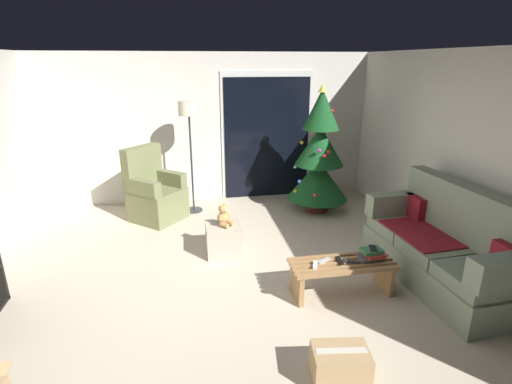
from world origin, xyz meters
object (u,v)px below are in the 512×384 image
coffee_table (342,272)px  cell_phone (373,248)px  remote_silver (324,261)px  remote_white (315,265)px  couch (444,249)px  armchair (155,194)px  cardboard_box_taped_mid_floor (340,365)px  ottoman (224,239)px  christmas_tree (319,158)px  floor_lamp (189,119)px  book_stack (372,254)px  teddy_bear_honey (224,216)px  remote_graphite (353,262)px  remote_black (340,260)px

coffee_table → cell_phone: size_ratio=7.64×
coffee_table → remote_silver: 0.24m
remote_white → cell_phone: size_ratio=1.08×
couch → armchair: 4.07m
cardboard_box_taped_mid_floor → ottoman: bearing=105.9°
remote_silver → armchair: 3.08m
couch → christmas_tree: (-0.64, 2.34, 0.50)m
couch → floor_lamp: 3.93m
cell_phone → armchair: size_ratio=0.13×
remote_white → cardboard_box_taped_mid_floor: 1.15m
couch → floor_lamp: (-2.64, 2.70, 1.11)m
book_stack → teddy_bear_honey: (-1.44, 1.13, 0.08)m
remote_silver → cell_phone: bearing=59.5°
remote_graphite → ottoman: bearing=-110.4°
remote_white → cell_phone: cell_phone is taller
couch → remote_black: size_ratio=12.68×
couch → armchair: bearing=142.6°
remote_graphite → ottoman: remote_graphite is taller
coffee_table → remote_black: size_ratio=7.05×
remote_graphite → teddy_bear_honey: (-1.21, 1.17, 0.13)m
armchair → cardboard_box_taped_mid_floor: bearing=-66.6°
remote_black → book_stack: bearing=-177.9°
ottoman → teddy_bear_honey: size_ratio=1.54×
christmas_tree → remote_graphite: bearing=-100.5°
couch → ottoman: size_ratio=4.50×
christmas_tree → floor_lamp: 2.12m
floor_lamp → ottoman: (0.33, -1.57, -1.31)m
cardboard_box_taped_mid_floor → christmas_tree: bearing=73.8°
remote_silver → book_stack: book_stack is taller
remote_graphite → cardboard_box_taped_mid_floor: bearing=-3.7°
book_stack → remote_white: bearing=-176.8°
book_stack → cell_phone: 0.07m
remote_black → christmas_tree: christmas_tree is taller
ottoman → teddy_bear_honey: teddy_bear_honey is taller
remote_black → floor_lamp: 3.26m
book_stack → cardboard_box_taped_mid_floor: 1.42m
remote_graphite → remote_silver: bearing=-80.6°
coffee_table → remote_silver: remote_silver is taller
coffee_table → cardboard_box_taped_mid_floor: size_ratio=2.36×
ottoman → remote_white: bearing=-55.3°
coffee_table → armchair: armchair is taller
christmas_tree → cardboard_box_taped_mid_floor: size_ratio=4.35×
coffee_table → christmas_tree: 2.52m
ottoman → cardboard_box_taped_mid_floor: 2.38m
remote_silver → remote_graphite: bearing=48.2°
remote_black → ottoman: size_ratio=0.35×
book_stack → cardboard_box_taped_mid_floor: bearing=-124.8°
christmas_tree → remote_white: bearing=-109.6°
remote_silver → remote_graphite: (0.29, -0.07, 0.00)m
couch → remote_black: 1.21m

